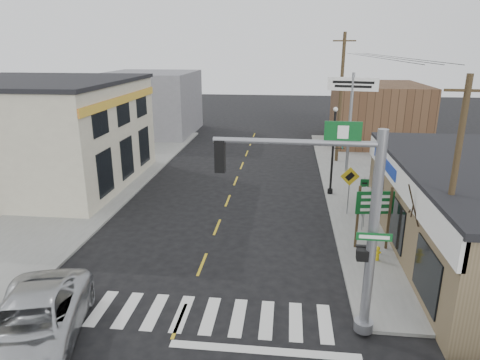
# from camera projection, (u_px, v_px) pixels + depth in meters

# --- Properties ---
(ground) EXTENTS (140.00, 140.00, 0.00)m
(ground) POSITION_uv_depth(u_px,v_px,m) (179.00, 321.00, 14.79)
(ground) COLOR black
(ground) RESTS_ON ground
(sidewalk_right) EXTENTS (6.00, 38.00, 0.13)m
(sidewalk_right) POSITION_uv_depth(u_px,v_px,m) (376.00, 200.00, 26.12)
(sidewalk_right) COLOR slate
(sidewalk_right) RESTS_ON ground
(sidewalk_left) EXTENTS (6.00, 38.00, 0.13)m
(sidewalk_left) POSITION_uv_depth(u_px,v_px,m) (94.00, 189.00, 28.04)
(sidewalk_left) COLOR slate
(sidewalk_left) RESTS_ON ground
(center_line) EXTENTS (0.12, 56.00, 0.01)m
(center_line) POSITION_uv_depth(u_px,v_px,m) (217.00, 227.00, 22.36)
(center_line) COLOR gold
(center_line) RESTS_ON ground
(crosswalk) EXTENTS (11.00, 2.20, 0.01)m
(crosswalk) POSITION_uv_depth(u_px,v_px,m) (182.00, 314.00, 15.17)
(crosswalk) COLOR silver
(crosswalk) RESTS_ON ground
(left_building) EXTENTS (12.00, 12.00, 6.80)m
(left_building) POSITION_uv_depth(u_px,v_px,m) (38.00, 135.00, 28.41)
(left_building) COLOR #BDB79D
(left_building) RESTS_ON ground
(bldg_distant_right) EXTENTS (8.00, 10.00, 5.60)m
(bldg_distant_right) POSITION_uv_depth(u_px,v_px,m) (377.00, 113.00, 41.07)
(bldg_distant_right) COLOR brown
(bldg_distant_right) RESTS_ON ground
(bldg_distant_left) EXTENTS (9.00, 10.00, 6.40)m
(bldg_distant_left) POSITION_uv_depth(u_px,v_px,m) (151.00, 103.00, 45.31)
(bldg_distant_left) COLOR slate
(bldg_distant_left) RESTS_ON ground
(suv) EXTENTS (4.23, 6.57, 1.68)m
(suv) POSITION_uv_depth(u_px,v_px,m) (32.00, 325.00, 13.20)
(suv) COLOR #AEB0B4
(suv) RESTS_ON ground
(traffic_signal_pole) EXTENTS (5.45, 0.40, 6.90)m
(traffic_signal_pole) POSITION_uv_depth(u_px,v_px,m) (347.00, 213.00, 12.96)
(traffic_signal_pole) COLOR gray
(traffic_signal_pole) RESTS_ON sidewalk_right
(guide_sign) EXTENTS (1.71, 0.14, 2.99)m
(guide_sign) POSITION_uv_depth(u_px,v_px,m) (374.00, 209.00, 19.22)
(guide_sign) COLOR #43341F
(guide_sign) RESTS_ON sidewalk_right
(fire_hydrant) EXTENTS (0.20, 0.20, 0.65)m
(fire_hydrant) POSITION_uv_depth(u_px,v_px,m) (377.00, 253.00, 18.58)
(fire_hydrant) COLOR gold
(fire_hydrant) RESTS_ON sidewalk_right
(ped_crossing_sign) EXTENTS (1.05, 0.07, 2.70)m
(ped_crossing_sign) POSITION_uv_depth(u_px,v_px,m) (349.00, 182.00, 23.24)
(ped_crossing_sign) COLOR gray
(ped_crossing_sign) RESTS_ON sidewalk_right
(lamp_post) EXTENTS (0.71, 0.56, 5.45)m
(lamp_post) POSITION_uv_depth(u_px,v_px,m) (334.00, 145.00, 26.07)
(lamp_post) COLOR black
(lamp_post) RESTS_ON sidewalk_right
(dance_center_sign) EXTENTS (3.39, 0.21, 7.20)m
(dance_center_sign) POSITION_uv_depth(u_px,v_px,m) (352.00, 100.00, 29.23)
(dance_center_sign) COLOR gray
(dance_center_sign) RESTS_ON sidewalk_right
(bare_tree) EXTENTS (2.29, 2.29, 4.59)m
(bare_tree) POSITION_uv_depth(u_px,v_px,m) (429.00, 194.00, 16.09)
(bare_tree) COLOR black
(bare_tree) RESTS_ON sidewalk_right
(shrub_front) EXTENTS (1.39, 1.39, 1.04)m
(shrub_front) POSITION_uv_depth(u_px,v_px,m) (456.00, 282.00, 15.96)
(shrub_front) COLOR #1F3C15
(shrub_front) RESTS_ON sidewalk_right
(shrub_back) EXTENTS (1.10, 1.10, 0.82)m
(shrub_back) POSITION_uv_depth(u_px,v_px,m) (406.00, 215.00, 22.54)
(shrub_back) COLOR black
(shrub_back) RESTS_ON sidewalk_right
(utility_pole_near) EXTENTS (1.41, 0.21, 8.12)m
(utility_pole_near) POSITION_uv_depth(u_px,v_px,m) (452.00, 192.00, 14.61)
(utility_pole_near) COLOR #4B3C1E
(utility_pole_near) RESTS_ON sidewalk_right
(utility_pole_far) EXTENTS (1.72, 0.26, 9.91)m
(utility_pole_far) POSITION_uv_depth(u_px,v_px,m) (341.00, 97.00, 33.15)
(utility_pole_far) COLOR #452B21
(utility_pole_far) RESTS_ON sidewalk_right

